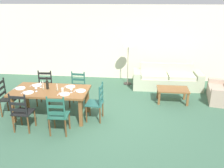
{
  "coord_description": "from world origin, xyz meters",
  "views": [
    {
      "loc": [
        0.76,
        -5.34,
        2.89
      ],
      "look_at": [
        0.11,
        0.48,
        0.75
      ],
      "focal_mm": 37.51,
      "sensor_mm": 36.0,
      "label": 1
    }
  ],
  "objects_px": {
    "dining_chair_near_right": "(58,115)",
    "dining_chair_far_right": "(78,89)",
    "wine_glass_near_left": "(36,87)",
    "standing_lamp": "(128,45)",
    "dining_chair_far_left": "(45,88)",
    "wine_glass_near_right": "(71,88)",
    "couch": "(167,79)",
    "dining_chair_head_west": "(7,97)",
    "wine_glass_far_left": "(40,83)",
    "dining_chair_near_left": "(22,112)",
    "dining_table": "(51,93)",
    "coffee_table": "(173,91)",
    "coffee_cup_primary": "(62,90)",
    "dining_chair_head_east": "(97,102)",
    "wine_bottle": "(47,84)"
  },
  "relations": [
    {
      "from": "dining_chair_head_east",
      "to": "wine_bottle",
      "type": "distance_m",
      "value": 1.32
    },
    {
      "from": "wine_glass_far_left",
      "to": "standing_lamp",
      "type": "relative_size",
      "value": 0.1
    },
    {
      "from": "dining_chair_near_right",
      "to": "wine_glass_far_left",
      "type": "relative_size",
      "value": 5.96
    },
    {
      "from": "wine_glass_near_right",
      "to": "wine_bottle",
      "type": "bearing_deg",
      "value": 164.92
    },
    {
      "from": "wine_glass_near_left",
      "to": "couch",
      "type": "relative_size",
      "value": 0.07
    },
    {
      "from": "dining_chair_near_right",
      "to": "dining_chair_head_east",
      "type": "distance_m",
      "value": 1.04
    },
    {
      "from": "dining_table",
      "to": "wine_glass_near_left",
      "type": "distance_m",
      "value": 0.39
    },
    {
      "from": "dining_table",
      "to": "wine_bottle",
      "type": "xyz_separation_m",
      "value": [
        -0.09,
        0.05,
        0.2
      ]
    },
    {
      "from": "dining_chair_head_east",
      "to": "dining_chair_far_left",
      "type": "bearing_deg",
      "value": 154.0
    },
    {
      "from": "dining_table",
      "to": "dining_chair_head_west",
      "type": "bearing_deg",
      "value": 179.18
    },
    {
      "from": "dining_chair_near_right",
      "to": "wine_bottle",
      "type": "height_order",
      "value": "wine_bottle"
    },
    {
      "from": "dining_chair_far_left",
      "to": "wine_glass_near_left",
      "type": "distance_m",
      "value": 1.02
    },
    {
      "from": "wine_glass_near_right",
      "to": "couch",
      "type": "bearing_deg",
      "value": 45.51
    },
    {
      "from": "dining_chair_far_right",
      "to": "standing_lamp",
      "type": "height_order",
      "value": "standing_lamp"
    },
    {
      "from": "wine_glass_near_left",
      "to": "dining_chair_far_right",
      "type": "bearing_deg",
      "value": 49.92
    },
    {
      "from": "dining_chair_far_right",
      "to": "dining_chair_head_west",
      "type": "distance_m",
      "value": 1.84
    },
    {
      "from": "dining_chair_near_right",
      "to": "standing_lamp",
      "type": "bearing_deg",
      "value": 68.45
    },
    {
      "from": "wine_glass_near_left",
      "to": "coffee_cup_primary",
      "type": "relative_size",
      "value": 1.79
    },
    {
      "from": "dining_chair_far_right",
      "to": "coffee_table",
      "type": "height_order",
      "value": "dining_chair_far_right"
    },
    {
      "from": "dining_chair_near_right",
      "to": "dining_chair_far_right",
      "type": "xyz_separation_m",
      "value": [
        0.04,
        1.56,
        0.0
      ]
    },
    {
      "from": "dining_chair_head_west",
      "to": "wine_glass_far_left",
      "type": "xyz_separation_m",
      "value": [
        0.89,
        0.13,
        0.38
      ]
    },
    {
      "from": "dining_chair_head_east",
      "to": "couch",
      "type": "height_order",
      "value": "dining_chair_head_east"
    },
    {
      "from": "coffee_cup_primary",
      "to": "coffee_table",
      "type": "bearing_deg",
      "value": 25.47
    },
    {
      "from": "dining_chair_near_left",
      "to": "couch",
      "type": "height_order",
      "value": "dining_chair_near_left"
    },
    {
      "from": "dining_chair_far_right",
      "to": "couch",
      "type": "distance_m",
      "value": 3.19
    },
    {
      "from": "dining_table",
      "to": "standing_lamp",
      "type": "distance_m",
      "value": 3.33
    },
    {
      "from": "dining_chair_far_right",
      "to": "coffee_table",
      "type": "xyz_separation_m",
      "value": [
        2.72,
        0.5,
        -0.12
      ]
    },
    {
      "from": "dining_chair_far_left",
      "to": "dining_chair_head_east",
      "type": "bearing_deg",
      "value": -26.0
    },
    {
      "from": "dining_chair_near_right",
      "to": "standing_lamp",
      "type": "distance_m",
      "value": 3.84
    },
    {
      "from": "dining_chair_far_left",
      "to": "coffee_table",
      "type": "distance_m",
      "value": 3.72
    },
    {
      "from": "dining_chair_far_left",
      "to": "coffee_table",
      "type": "bearing_deg",
      "value": 7.87
    },
    {
      "from": "dining_table",
      "to": "dining_chair_far_left",
      "type": "distance_m",
      "value": 0.94
    },
    {
      "from": "dining_chair_head_west",
      "to": "wine_glass_far_left",
      "type": "height_order",
      "value": "dining_chair_head_west"
    },
    {
      "from": "wine_glass_near_right",
      "to": "couch",
      "type": "relative_size",
      "value": 0.07
    },
    {
      "from": "dining_chair_far_left",
      "to": "couch",
      "type": "distance_m",
      "value": 4.04
    },
    {
      "from": "dining_chair_far_left",
      "to": "standing_lamp",
      "type": "relative_size",
      "value": 0.59
    },
    {
      "from": "wine_glass_near_left",
      "to": "standing_lamp",
      "type": "distance_m",
      "value": 3.58
    },
    {
      "from": "wine_glass_far_left",
      "to": "dining_chair_head_west",
      "type": "bearing_deg",
      "value": -171.77
    },
    {
      "from": "couch",
      "to": "standing_lamp",
      "type": "distance_m",
      "value": 1.76
    },
    {
      "from": "dining_chair_near_left",
      "to": "dining_chair_far_right",
      "type": "distance_m",
      "value": 1.77
    },
    {
      "from": "wine_glass_near_left",
      "to": "wine_glass_far_left",
      "type": "bearing_deg",
      "value": 90.03
    },
    {
      "from": "dining_chair_head_east",
      "to": "dining_chair_far_right",
      "type": "bearing_deg",
      "value": 130.23
    },
    {
      "from": "couch",
      "to": "coffee_table",
      "type": "xyz_separation_m",
      "value": [
        0.04,
        -1.22,
        0.06
      ]
    },
    {
      "from": "wine_glass_near_left",
      "to": "standing_lamp",
      "type": "relative_size",
      "value": 0.1
    },
    {
      "from": "wine_glass_near_right",
      "to": "dining_chair_head_east",
      "type": "bearing_deg",
      "value": 9.33
    },
    {
      "from": "dining_chair_near_right",
      "to": "dining_chair_far_left",
      "type": "height_order",
      "value": "same"
    },
    {
      "from": "wine_glass_far_left",
      "to": "standing_lamp",
      "type": "height_order",
      "value": "standing_lamp"
    },
    {
      "from": "dining_chair_near_left",
      "to": "dining_chair_far_left",
      "type": "relative_size",
      "value": 1.0
    },
    {
      "from": "dining_chair_head_west",
      "to": "coffee_cup_primary",
      "type": "relative_size",
      "value": 10.67
    },
    {
      "from": "dining_chair_near_left",
      "to": "dining_chair_near_right",
      "type": "height_order",
      "value": "same"
    }
  ]
}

